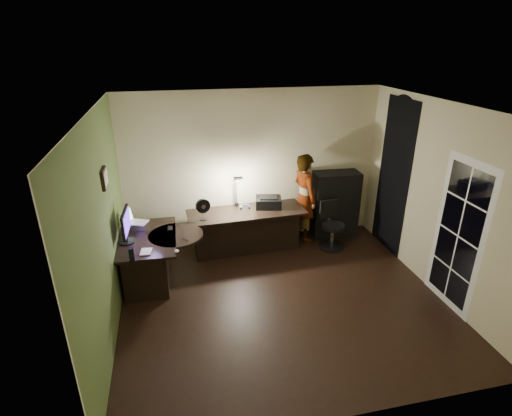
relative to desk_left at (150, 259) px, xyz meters
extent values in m
cube|color=black|center=(1.82, -0.88, -0.38)|extent=(4.50, 4.00, 0.01)
cube|color=silver|center=(1.82, -0.88, 2.33)|extent=(4.50, 4.00, 0.01)
cube|color=beige|center=(1.82, 1.12, 0.97)|extent=(4.50, 0.01, 2.70)
cube|color=beige|center=(1.82, -2.89, 0.97)|extent=(4.50, 0.01, 2.70)
cube|color=beige|center=(-0.44, -0.88, 0.97)|extent=(0.01, 4.00, 2.70)
cube|color=beige|center=(4.07, -0.88, 0.97)|extent=(0.01, 4.00, 2.70)
cube|color=#4E642E|center=(-0.42, -0.88, 0.97)|extent=(0.00, 4.00, 2.70)
cube|color=black|center=(4.06, 0.27, 0.92)|extent=(0.01, 0.90, 2.60)
cube|color=white|center=(4.06, -1.43, 0.67)|extent=(0.02, 0.92, 2.10)
cube|color=black|center=(-0.40, -0.43, 1.47)|extent=(0.04, 0.30, 0.25)
cube|color=black|center=(0.00, 0.00, 0.00)|extent=(0.84, 1.33, 0.76)
cube|color=black|center=(1.61, 0.64, -0.01)|extent=(2.02, 0.79, 0.75)
cube|color=black|center=(3.33, 0.90, 0.24)|extent=(0.84, 0.45, 1.23)
cube|color=silver|center=(-0.14, 0.31, 0.44)|extent=(0.27, 0.23, 0.10)
cube|color=silver|center=(-0.14, 0.31, 0.59)|extent=(0.39, 0.38, 0.21)
cube|color=black|center=(-0.28, -0.11, 0.56)|extent=(0.14, 0.54, 0.35)
ellipsoid|color=silver|center=(0.40, -0.55, 0.40)|extent=(0.07, 0.09, 0.03)
cube|color=black|center=(0.33, 0.21, 0.39)|extent=(0.08, 0.14, 0.01)
cube|color=black|center=(0.54, -0.20, 0.39)|extent=(0.08, 0.11, 0.01)
cylinder|color=black|center=(-0.17, -0.67, 0.48)|extent=(0.09, 0.09, 0.19)
cube|color=silver|center=(-0.01, -0.46, 0.39)|extent=(0.17, 0.22, 0.01)
cube|color=black|center=(0.87, 0.46, 0.55)|extent=(0.26, 0.18, 0.36)
cube|color=navy|center=(1.61, 0.75, 0.41)|extent=(0.20, 0.12, 0.09)
cube|color=black|center=(2.02, 0.74, 0.46)|extent=(0.50, 0.42, 0.19)
cube|color=black|center=(1.48, 0.91, 0.68)|extent=(0.25, 0.33, 0.64)
cube|color=black|center=(3.11, 0.41, 0.04)|extent=(0.52, 0.52, 0.84)
imported|color=#D8A88C|center=(2.71, 0.86, 0.43)|extent=(0.51, 0.65, 1.62)
camera|label=1|loc=(0.43, -5.43, 3.10)|focal=28.00mm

